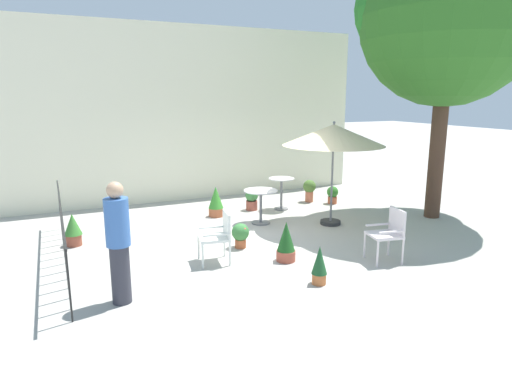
{
  "coord_description": "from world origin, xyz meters",
  "views": [
    {
      "loc": [
        -3.48,
        -7.76,
        2.78
      ],
      "look_at": [
        0.0,
        -0.19,
        0.96
      ],
      "focal_mm": 31.38,
      "sensor_mm": 36.0,
      "label": 1
    }
  ],
  "objects": [
    {
      "name": "potted_plant_3",
      "position": [
        3.05,
        1.68,
        0.25
      ],
      "size": [
        0.29,
        0.29,
        0.46
      ],
      "color": "#B85839",
      "rests_on": "ground"
    },
    {
      "name": "potted_plant_2",
      "position": [
        -3.25,
        0.93,
        0.32
      ],
      "size": [
        0.33,
        0.33,
        0.62
      ],
      "color": "#994B37",
      "rests_on": "ground"
    },
    {
      "name": "potted_plant_1",
      "position": [
        -0.01,
        -2.47,
        0.31
      ],
      "size": [
        0.23,
        0.23,
        0.6
      ],
      "color": "#C16A39",
      "rests_on": "ground"
    },
    {
      "name": "patio_chair_1",
      "position": [
        -1.06,
        -0.99,
        0.5
      ],
      "size": [
        0.56,
        0.56,
        0.86
      ],
      "color": "white",
      "rests_on": "ground"
    },
    {
      "name": "potted_plant_7",
      "position": [
        -0.13,
        1.76,
        0.35
      ],
      "size": [
        0.34,
        0.34,
        0.71
      ],
      "color": "#AA5937",
      "rests_on": "ground"
    },
    {
      "name": "potted_plant_5",
      "position": [
        -0.45,
        -0.48,
        0.26
      ],
      "size": [
        0.33,
        0.33,
        0.46
      ],
      "color": "#B35934",
      "rests_on": "ground"
    },
    {
      "name": "ground_plane",
      "position": [
        0.0,
        0.0,
        0.0
      ],
      "size": [
        60.0,
        60.0,
        0.0
      ],
      "primitive_type": "plane",
      "color": "#A9A59C"
    },
    {
      "name": "potted_plant_6",
      "position": [
        0.87,
        1.96,
        0.27
      ],
      "size": [
        0.31,
        0.31,
        0.52
      ],
      "color": "#9B4B3B",
      "rests_on": "ground"
    },
    {
      "name": "patio_chair_0",
      "position": [
        1.58,
        -2.14,
        0.53
      ],
      "size": [
        0.58,
        0.57,
        0.9
      ],
      "color": "silver",
      "rests_on": "ground"
    },
    {
      "name": "terrace_railing",
      "position": [
        -3.43,
        -0.0,
        0.68
      ],
      "size": [
        0.03,
        4.69,
        1.01
      ],
      "color": "black",
      "rests_on": "ground"
    },
    {
      "name": "potted_plant_0",
      "position": [
        -0.01,
        -1.42,
        0.33
      ],
      "size": [
        0.33,
        0.33,
        0.69
      ],
      "color": "#A64E3A",
      "rests_on": "ground"
    },
    {
      "name": "villa_facade",
      "position": [
        0.0,
        3.86,
        2.26
      ],
      "size": [
        9.6,
        0.3,
        4.53
      ],
      "primitive_type": "cube",
      "color": "#EFE8C7",
      "rests_on": "ground"
    },
    {
      "name": "shade_tree",
      "position": [
        4.48,
        -0.31,
        4.4
      ],
      "size": [
        3.96,
        3.77,
        6.27
      ],
      "color": "#4B3225",
      "rests_on": "ground"
    },
    {
      "name": "patio_umbrella_0",
      "position": [
        1.93,
        0.11,
        1.93
      ],
      "size": [
        2.16,
        2.16,
        2.23
      ],
      "color": "#2D2D2D",
      "rests_on": "ground"
    },
    {
      "name": "potted_plant_4",
      "position": [
        2.6,
        2.1,
        0.35
      ],
      "size": [
        0.34,
        0.34,
        0.58
      ],
      "color": "#C2664A",
      "rests_on": "ground"
    },
    {
      "name": "cafe_table_1",
      "position": [
        0.57,
        0.8,
        0.52
      ],
      "size": [
        0.74,
        0.74,
        0.75
      ],
      "color": "white",
      "rests_on": "ground"
    },
    {
      "name": "standing_person",
      "position": [
        -2.78,
        -1.86,
        0.87
      ],
      "size": [
        0.43,
        0.43,
        1.68
      ],
      "color": "#33333D",
      "rests_on": "ground"
    },
    {
      "name": "cafe_table_0",
      "position": [
        1.56,
        1.71,
        0.54
      ],
      "size": [
        0.63,
        0.63,
        0.78
      ],
      "color": "silver",
      "rests_on": "ground"
    }
  ]
}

